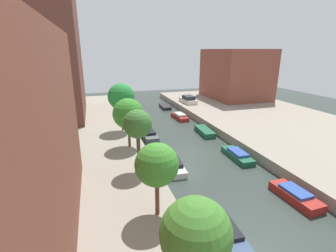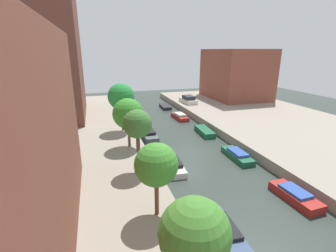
{
  "view_description": "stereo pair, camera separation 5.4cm",
  "coord_description": "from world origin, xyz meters",
  "views": [
    {
      "loc": [
        -9.55,
        -22.16,
        10.37
      ],
      "look_at": [
        -0.63,
        7.09,
        0.88
      ],
      "focal_mm": 26.21,
      "sensor_mm": 36.0,
      "label": 1
    },
    {
      "loc": [
        -9.5,
        -22.18,
        10.37
      ],
      "look_at": [
        -0.63,
        7.09,
        0.88
      ],
      "focal_mm": 26.21,
      "sensor_mm": 36.0,
      "label": 2
    }
  ],
  "objects": [
    {
      "name": "moored_boat_right_1",
      "position": [
        3.73,
        -10.14,
        0.36
      ],
      "size": [
        1.6,
        3.93,
        0.81
      ],
      "color": "maroon",
      "rests_on": "ground_plane"
    },
    {
      "name": "street_tree_2",
      "position": [
        -6.51,
        -4.16,
        4.87
      ],
      "size": [
        2.27,
        2.27,
        5.06
      ],
      "color": "#4F3D2C",
      "rests_on": "quay_left"
    },
    {
      "name": "street_tree_4",
      "position": [
        -6.51,
        6.67,
        5.14
      ],
      "size": [
        3.12,
        3.12,
        5.72
      ],
      "color": "brown",
      "rests_on": "quay_left"
    },
    {
      "name": "moored_boat_left_3",
      "position": [
        -3.53,
        5.41,
        0.43
      ],
      "size": [
        1.57,
        3.87,
        1.0
      ],
      "color": "#4C5156",
      "rests_on": "ground_plane"
    },
    {
      "name": "parked_car",
      "position": [
        7.05,
        19.53,
        1.57
      ],
      "size": [
        2.09,
        4.59,
        1.38
      ],
      "color": "beige",
      "rests_on": "quay_right"
    },
    {
      "name": "apartment_tower_far",
      "position": [
        -16.0,
        16.24,
        11.9
      ],
      "size": [
        10.0,
        13.82,
        21.79
      ],
      "primitive_type": "cube",
      "color": "brown",
      "rests_on": "quay_left"
    },
    {
      "name": "moored_boat_right_2",
      "position": [
        3.65,
        -2.67,
        0.35
      ],
      "size": [
        1.47,
        4.31,
        0.81
      ],
      "color": "#195638",
      "rests_on": "ground_plane"
    },
    {
      "name": "quay_right",
      "position": [
        15.0,
        0.0,
        0.5
      ],
      "size": [
        20.0,
        64.0,
        1.0
      ],
      "primitive_type": "cube",
      "color": "gray",
      "rests_on": "ground_plane"
    },
    {
      "name": "ground_plane",
      "position": [
        0.0,
        0.0,
        0.0
      ],
      "size": [
        84.0,
        84.0,
        0.0
      ],
      "primitive_type": "plane",
      "color": "#2D3833"
    },
    {
      "name": "street_tree_1",
      "position": [
        -6.51,
        -10.06,
        4.21
      ],
      "size": [
        2.52,
        2.52,
        4.49
      ],
      "color": "brown",
      "rests_on": "quay_left"
    },
    {
      "name": "moored_boat_left_2",
      "position": [
        -3.19,
        -2.92,
        0.37
      ],
      "size": [
        1.78,
        4.36,
        0.87
      ],
      "color": "beige",
      "rests_on": "ground_plane"
    },
    {
      "name": "low_block_right",
      "position": [
        18.0,
        21.7,
        5.79
      ],
      "size": [
        10.0,
        12.7,
        9.57
      ],
      "primitive_type": "cube",
      "color": "brown",
      "rests_on": "quay_right"
    },
    {
      "name": "moored_boat_right_3",
      "position": [
        3.72,
        5.15,
        0.33
      ],
      "size": [
        1.66,
        4.22,
        0.66
      ],
      "color": "#195638",
      "rests_on": "ground_plane"
    },
    {
      "name": "street_tree_3",
      "position": [
        -6.51,
        1.13,
        4.43
      ],
      "size": [
        3.02,
        3.02,
        4.95
      ],
      "color": "brown",
      "rests_on": "quay_left"
    },
    {
      "name": "moored_boat_left_4",
      "position": [
        -3.47,
        13.84,
        0.3
      ],
      "size": [
        1.73,
        3.09,
        0.6
      ],
      "color": "beige",
      "rests_on": "ground_plane"
    },
    {
      "name": "quay_left",
      "position": [
        -15.0,
        0.0,
        0.5
      ],
      "size": [
        20.0,
        64.0,
        1.0
      ],
      "primitive_type": "cube",
      "color": "gray",
      "rests_on": "ground_plane"
    },
    {
      "name": "street_tree_0",
      "position": [
        -6.51,
        -15.58,
        4.13
      ],
      "size": [
        2.64,
        2.64,
        4.46
      ],
      "color": "brown",
      "rests_on": "quay_left"
    },
    {
      "name": "moored_boat_right_5",
      "position": [
        3.01,
        20.88,
        0.27
      ],
      "size": [
        1.81,
        4.17,
        0.53
      ],
      "color": "#232328",
      "rests_on": "ground_plane"
    },
    {
      "name": "moored_boat_left_1",
      "position": [
        -2.93,
        -11.99,
        0.35
      ],
      "size": [
        1.53,
        4.3,
        0.8
      ],
      "color": "#33476B",
      "rests_on": "ground_plane"
    },
    {
      "name": "moored_boat_right_4",
      "position": [
        3.08,
        12.95,
        0.38
      ],
      "size": [
        1.68,
        4.33,
        0.9
      ],
      "color": "maroon",
      "rests_on": "ground_plane"
    }
  ]
}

